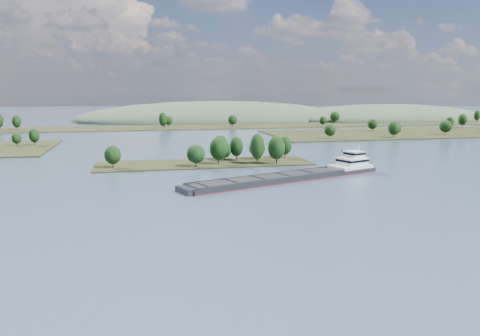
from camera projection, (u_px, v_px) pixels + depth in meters
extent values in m
plane|color=#3A4A64|center=(229.00, 190.00, 162.23)|extent=(1800.00, 1800.00, 0.00)
cube|color=black|center=(204.00, 164.00, 219.99)|extent=(100.00, 30.00, 1.20)
cylinder|color=black|center=(257.00, 159.00, 215.18)|extent=(0.50, 0.50, 4.65)
ellipsoid|color=black|center=(257.00, 146.00, 214.21)|extent=(6.62, 6.62, 11.96)
cylinder|color=black|center=(220.00, 155.00, 231.69)|extent=(0.50, 0.50, 3.85)
ellipsoid|color=black|center=(220.00, 145.00, 230.88)|extent=(7.38, 7.38, 9.90)
cylinder|color=black|center=(219.00, 160.00, 215.51)|extent=(0.50, 0.50, 4.10)
ellipsoid|color=black|center=(219.00, 148.00, 214.65)|extent=(8.31, 8.31, 10.53)
cylinder|color=black|center=(225.00, 158.00, 225.05)|extent=(0.50, 0.50, 2.99)
ellipsoid|color=black|center=(225.00, 150.00, 224.42)|extent=(6.12, 6.12, 7.69)
cylinder|color=black|center=(196.00, 163.00, 208.54)|extent=(0.50, 0.50, 3.22)
ellipsoid|color=black|center=(196.00, 154.00, 207.86)|extent=(8.32, 8.32, 8.28)
cylinder|color=black|center=(113.00, 164.00, 205.40)|extent=(0.50, 0.50, 3.21)
ellipsoid|color=black|center=(113.00, 155.00, 204.72)|extent=(7.25, 7.25, 8.26)
cylinder|color=black|center=(236.00, 156.00, 227.35)|extent=(0.50, 0.50, 3.80)
ellipsoid|color=black|center=(236.00, 146.00, 226.56)|extent=(6.57, 6.57, 9.77)
cylinder|color=black|center=(285.00, 155.00, 234.50)|extent=(0.50, 0.50, 3.62)
ellipsoid|color=black|center=(285.00, 145.00, 233.74)|extent=(6.59, 6.59, 9.30)
cylinder|color=black|center=(276.00, 159.00, 216.02)|extent=(0.50, 0.50, 4.23)
ellipsoid|color=black|center=(276.00, 148.00, 215.13)|extent=(7.95, 7.95, 10.88)
cylinder|color=black|center=(257.00, 156.00, 231.34)|extent=(0.50, 0.50, 3.00)
ellipsoid|color=black|center=(257.00, 148.00, 230.71)|extent=(8.17, 8.17, 7.71)
cylinder|color=black|center=(35.00, 142.00, 287.83)|extent=(0.50, 0.50, 3.44)
ellipsoid|color=black|center=(34.00, 135.00, 287.10)|extent=(6.30, 6.30, 8.85)
cylinder|color=black|center=(17.00, 144.00, 284.08)|extent=(0.50, 0.50, 2.58)
ellipsoid|color=black|center=(17.00, 138.00, 283.54)|extent=(5.50, 5.50, 6.64)
cube|color=black|center=(460.00, 132.00, 384.99)|extent=(320.00, 90.00, 1.60)
cylinder|color=black|center=(330.00, 136.00, 328.29)|extent=(0.50, 0.50, 3.27)
ellipsoid|color=black|center=(330.00, 130.00, 327.60)|extent=(8.12, 8.12, 8.41)
cylinder|color=black|center=(462.00, 125.00, 424.56)|extent=(0.50, 0.50, 4.04)
ellipsoid|color=black|center=(463.00, 119.00, 423.71)|extent=(7.79, 7.79, 10.40)
cylinder|color=black|center=(445.00, 132.00, 355.99)|extent=(0.50, 0.50, 3.58)
ellipsoid|color=black|center=(446.00, 126.00, 355.24)|extent=(9.55, 9.55, 9.20)
cylinder|color=black|center=(394.00, 135.00, 334.05)|extent=(0.50, 0.50, 3.84)
ellipsoid|color=black|center=(394.00, 128.00, 333.24)|extent=(8.44, 8.44, 9.88)
cylinder|color=black|center=(397.00, 133.00, 351.86)|extent=(0.50, 0.50, 3.01)
ellipsoid|color=black|center=(397.00, 128.00, 351.23)|extent=(6.20, 6.20, 7.74)
cylinder|color=black|center=(372.00, 129.00, 385.44)|extent=(0.50, 0.50, 3.33)
ellipsoid|color=black|center=(373.00, 124.00, 384.74)|extent=(8.14, 8.14, 8.55)
cylinder|color=black|center=(450.00, 126.00, 416.50)|extent=(0.50, 0.50, 3.36)
ellipsoid|color=black|center=(450.00, 121.00, 415.79)|extent=(6.76, 6.76, 8.63)
cube|color=black|center=(170.00, 128.00, 431.74)|extent=(900.00, 60.00, 1.20)
cylinder|color=black|center=(0.00, 127.00, 398.61)|extent=(0.50, 0.50, 4.54)
cylinder|color=black|center=(323.00, 124.00, 443.11)|extent=(0.50, 0.50, 3.07)
ellipsoid|color=black|center=(323.00, 120.00, 442.47)|extent=(6.86, 6.86, 7.90)
cylinder|color=black|center=(168.00, 125.00, 435.51)|extent=(0.50, 0.50, 3.35)
ellipsoid|color=black|center=(168.00, 120.00, 434.80)|extent=(8.20, 8.20, 8.62)
cylinder|color=black|center=(477.00, 120.00, 491.44)|extent=(0.50, 0.50, 4.16)
ellipsoid|color=black|center=(477.00, 115.00, 490.57)|extent=(6.28, 6.28, 10.69)
cylinder|color=black|center=(335.00, 121.00, 484.06)|extent=(0.50, 0.50, 3.87)
ellipsoid|color=black|center=(335.00, 116.00, 483.25)|extent=(10.10, 10.10, 9.96)
cylinder|color=black|center=(17.00, 128.00, 398.34)|extent=(0.50, 0.50, 4.18)
ellipsoid|color=black|center=(17.00, 121.00, 397.46)|extent=(7.23, 7.23, 10.75)
cylinder|color=black|center=(233.00, 125.00, 435.44)|extent=(0.50, 0.50, 3.60)
ellipsoid|color=black|center=(233.00, 120.00, 434.68)|extent=(8.43, 8.43, 9.26)
cylinder|color=black|center=(163.00, 126.00, 411.60)|extent=(0.50, 0.50, 4.76)
ellipsoid|color=black|center=(163.00, 119.00, 410.61)|extent=(7.54, 7.54, 12.24)
ellipsoid|color=#384B34|center=(386.00, 119.00, 555.08)|extent=(260.00, 140.00, 36.00)
ellipsoid|color=#384B34|center=(216.00, 120.00, 540.91)|extent=(320.00, 160.00, 44.00)
cube|color=black|center=(288.00, 179.00, 180.70)|extent=(85.14, 40.08, 2.38)
cube|color=maroon|center=(288.00, 180.00, 180.78)|extent=(85.42, 40.36, 0.27)
cube|color=black|center=(262.00, 175.00, 180.22)|extent=(63.24, 23.58, 0.87)
cube|color=black|center=(279.00, 179.00, 171.41)|extent=(63.24, 23.58, 0.87)
cube|color=black|center=(270.00, 177.00, 175.84)|extent=(64.41, 31.59, 0.33)
cube|color=black|center=(215.00, 183.00, 163.06)|extent=(12.22, 11.71, 0.38)
cube|color=black|center=(244.00, 180.00, 169.42)|extent=(12.22, 11.71, 0.38)
cube|color=black|center=(270.00, 177.00, 175.79)|extent=(12.22, 11.71, 0.38)
cube|color=black|center=(295.00, 174.00, 182.16)|extent=(12.22, 11.71, 0.38)
cube|color=black|center=(318.00, 171.00, 188.52)|extent=(12.22, 11.71, 0.38)
cube|color=black|center=(186.00, 191.00, 157.19)|extent=(6.42, 10.28, 2.17)
cylinder|color=black|center=(188.00, 186.00, 157.51)|extent=(0.33, 0.33, 2.38)
cube|color=silver|center=(350.00, 166.00, 198.34)|extent=(19.87, 15.75, 1.30)
cube|color=silver|center=(352.00, 161.00, 198.56)|extent=(13.17, 11.88, 3.25)
cube|color=black|center=(352.00, 160.00, 198.48)|extent=(13.44, 12.16, 0.98)
cube|color=silver|center=(354.00, 154.00, 198.67)|extent=(8.35, 8.35, 2.38)
cube|color=black|center=(354.00, 153.00, 198.60)|extent=(8.63, 8.63, 0.87)
cube|color=silver|center=(354.00, 151.00, 198.46)|extent=(8.90, 8.90, 0.22)
cylinder|color=silver|center=(359.00, 148.00, 199.69)|extent=(0.28, 0.28, 2.82)
cylinder|color=black|center=(342.00, 151.00, 198.80)|extent=(0.70, 0.70, 1.30)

